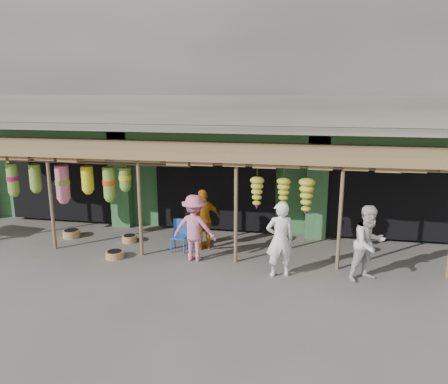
% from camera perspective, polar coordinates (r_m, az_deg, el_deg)
% --- Properties ---
extents(ground, '(80.00, 80.00, 0.00)m').
position_cam_1_polar(ground, '(11.57, -3.27, -8.35)').
color(ground, '#514C47').
rests_on(ground, ground).
extents(building, '(16.40, 6.80, 7.00)m').
position_cam_1_polar(building, '(15.54, 0.91, 10.04)').
color(building, gray).
rests_on(building, ground).
extents(awning, '(14.00, 2.70, 2.79)m').
position_cam_1_polar(awning, '(11.69, -3.31, 4.94)').
color(awning, brown).
rests_on(awning, ground).
extents(blue_chair, '(0.41, 0.42, 0.85)m').
position_cam_1_polar(blue_chair, '(11.89, -5.78, -5.37)').
color(blue_chair, '#1B52B4').
rests_on(blue_chair, ground).
extents(basket_left, '(0.59, 0.59, 0.21)m').
position_cam_1_polar(basket_left, '(13.70, -19.30, -5.14)').
color(basket_left, olive).
rests_on(basket_left, ground).
extents(basket_mid, '(0.62, 0.62, 0.18)m').
position_cam_1_polar(basket_mid, '(11.75, -14.09, -7.93)').
color(basket_mid, olive).
rests_on(basket_mid, ground).
extents(basket_right, '(0.47, 0.47, 0.19)m').
position_cam_1_polar(basket_right, '(12.83, -12.24, -5.97)').
color(basket_right, olive).
rests_on(basket_right, ground).
extents(person_front, '(0.75, 0.61, 1.79)m').
position_cam_1_polar(person_front, '(10.19, 7.30, -6.16)').
color(person_front, white).
rests_on(person_front, ground).
extents(person_right, '(1.08, 1.02, 1.76)m').
position_cam_1_polar(person_right, '(10.42, 18.37, -6.40)').
color(person_right, silver).
rests_on(person_right, ground).
extents(person_vendor, '(1.00, 0.95, 1.66)m').
position_cam_1_polar(person_vendor, '(11.83, -2.66, -3.60)').
color(person_vendor, orange).
rests_on(person_vendor, ground).
extents(person_shopper, '(1.13, 0.69, 1.71)m').
position_cam_1_polar(person_shopper, '(11.07, -3.89, -4.69)').
color(person_shopper, '#D3708D').
rests_on(person_shopper, ground).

